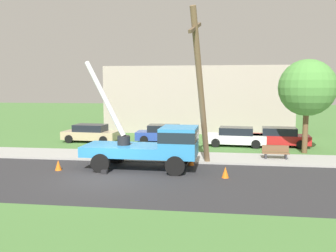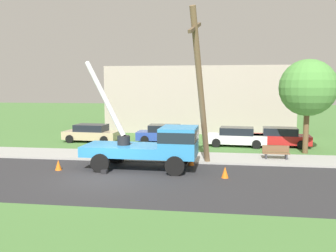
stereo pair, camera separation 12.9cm
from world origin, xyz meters
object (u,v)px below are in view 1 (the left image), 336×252
at_px(utility_truck, 156,144).
at_px(leaning_utility_pole, 201,89).
at_px(parked_sedan_blue, 164,134).
at_px(roadside_tree_near, 307,88).
at_px(traffic_cone_ahead, 225,172).
at_px(parked_sedan_white, 236,137).
at_px(parked_sedan_red, 279,137).
at_px(traffic_cone_behind, 58,165).
at_px(park_bench, 276,153).
at_px(traffic_cone_curbside, 191,160).
at_px(parked_sedan_tan, 91,133).

distance_m(utility_truck, leaning_utility_pole, 3.84).
bearing_deg(parked_sedan_blue, roadside_tree_near, -17.74).
xyz_separation_m(traffic_cone_ahead, parked_sedan_white, (1.00, 9.69, 0.43)).
height_order(leaning_utility_pole, roadside_tree_near, leaning_utility_pole).
xyz_separation_m(leaning_utility_pole, parked_sedan_blue, (-3.30, 8.78, -3.66)).
xyz_separation_m(parked_sedan_white, parked_sedan_red, (3.20, 0.26, 0.00)).
height_order(leaning_utility_pole, traffic_cone_behind, leaning_utility_pole).
height_order(leaning_utility_pole, parked_sedan_white, leaning_utility_pole).
height_order(parked_sedan_red, park_bench, parked_sedan_red).
xyz_separation_m(traffic_cone_curbside, park_bench, (5.03, 2.09, 0.18)).
xyz_separation_m(traffic_cone_behind, parked_sedan_white, (9.90, 9.31, 0.43)).
bearing_deg(parked_sedan_white, traffic_cone_ahead, -95.89).
bearing_deg(leaning_utility_pole, utility_truck, -168.59).
bearing_deg(traffic_cone_curbside, parked_sedan_white, 67.86).
relative_size(traffic_cone_curbside, parked_sedan_tan, 0.12).
bearing_deg(parked_sedan_white, traffic_cone_behind, -136.77).
distance_m(traffic_cone_behind, parked_sedan_white, 13.59).
relative_size(leaning_utility_pole, parked_sedan_white, 1.89).
relative_size(utility_truck, traffic_cone_curbside, 12.07).
height_order(utility_truck, traffic_cone_ahead, utility_truck).
bearing_deg(traffic_cone_behind, traffic_cone_ahead, -2.47).
bearing_deg(parked_sedan_red, parked_sedan_tan, 179.45).
bearing_deg(traffic_cone_curbside, parked_sedan_red, 50.40).
xyz_separation_m(parked_sedan_tan, parked_sedan_red, (14.79, -0.14, 0.00)).
distance_m(parked_sedan_red, roadside_tree_near, 4.66).
bearing_deg(parked_sedan_red, parked_sedan_white, -175.40).
bearing_deg(parked_sedan_blue, traffic_cone_curbside, -70.99).
bearing_deg(parked_sedan_tan, traffic_cone_behind, -80.09).
relative_size(leaning_utility_pole, traffic_cone_ahead, 15.28).
xyz_separation_m(traffic_cone_curbside, parked_sedan_tan, (-8.71, 7.50, 0.43)).
distance_m(parked_sedan_red, park_bench, 5.37).
distance_m(utility_truck, traffic_cone_ahead, 4.14).
distance_m(leaning_utility_pole, parked_sedan_red, 10.48).
bearing_deg(parked_sedan_white, park_bench, -66.86).
distance_m(parked_sedan_tan, roadside_tree_near, 16.70).
distance_m(parked_sedan_tan, parked_sedan_blue, 5.96).
height_order(traffic_cone_behind, parked_sedan_tan, parked_sedan_tan).
distance_m(parked_sedan_blue, park_bench, 9.80).
bearing_deg(traffic_cone_curbside, leaning_utility_pole, -54.26).
xyz_separation_m(parked_sedan_tan, roadside_tree_near, (16.06, -2.70, 3.68)).
xyz_separation_m(traffic_cone_ahead, roadside_tree_near, (5.47, 7.39, 4.11)).
height_order(park_bench, roadside_tree_near, roadside_tree_near).
xyz_separation_m(park_bench, roadside_tree_near, (2.33, 2.70, 3.93)).
distance_m(parked_sedan_tan, park_bench, 14.76).
height_order(traffic_cone_curbside, parked_sedan_tan, parked_sedan_tan).
bearing_deg(parked_sedan_blue, parked_sedan_red, -4.39).
height_order(traffic_cone_ahead, park_bench, park_bench).
bearing_deg(parked_sedan_red, traffic_cone_curbside, -129.60).
xyz_separation_m(parked_sedan_red, park_bench, (-1.06, -5.26, -0.25)).
bearing_deg(traffic_cone_ahead, parked_sedan_white, 84.11).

